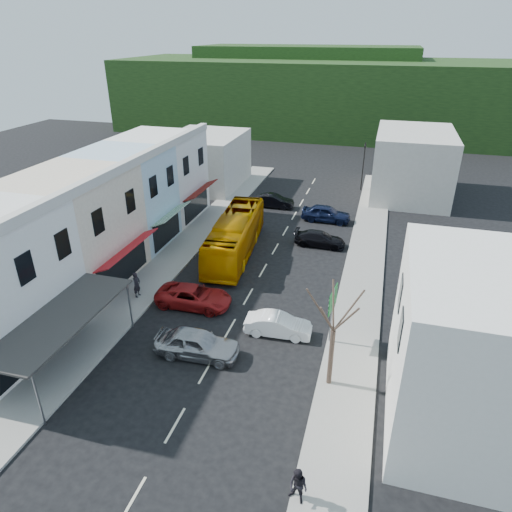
# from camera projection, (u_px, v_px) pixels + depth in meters

# --- Properties ---
(ground) EXTENTS (120.00, 120.00, 0.00)m
(ground) POSITION_uv_depth(u_px,v_px,m) (230.00, 329.00, 28.36)
(ground) COLOR black
(ground) RESTS_ON ground
(sidewalk_left) EXTENTS (3.00, 52.00, 0.15)m
(sidewalk_left) POSITION_uv_depth(u_px,v_px,m) (184.00, 247.00, 38.77)
(sidewalk_left) COLOR gray
(sidewalk_left) RESTS_ON ground
(sidewalk_right) EXTENTS (3.00, 52.00, 0.15)m
(sidewalk_right) POSITION_uv_depth(u_px,v_px,m) (364.00, 270.00, 35.11)
(sidewalk_right) COLOR gray
(sidewalk_right) RESTS_ON ground
(shopfront_row) EXTENTS (8.25, 30.00, 8.00)m
(shopfront_row) POSITION_uv_depth(u_px,v_px,m) (91.00, 220.00, 33.93)
(shopfront_row) COLOR silver
(shopfront_row) RESTS_ON ground
(right_building) EXTENTS (8.00, 9.00, 8.00)m
(right_building) POSITION_uv_depth(u_px,v_px,m) (491.00, 355.00, 19.84)
(right_building) COLOR silver
(right_building) RESTS_ON ground
(distant_block_left) EXTENTS (8.00, 10.00, 6.00)m
(distant_block_left) POSITION_uv_depth(u_px,v_px,m) (206.00, 160.00, 53.20)
(distant_block_left) COLOR #B7B2A8
(distant_block_left) RESTS_ON ground
(distant_block_right) EXTENTS (8.00, 12.00, 7.00)m
(distant_block_right) POSITION_uv_depth(u_px,v_px,m) (412.00, 164.00, 49.95)
(distant_block_right) COLOR #B7B2A8
(distant_block_right) RESTS_ON ground
(hillside) EXTENTS (80.00, 26.00, 14.00)m
(hillside) POSITION_uv_depth(u_px,v_px,m) (338.00, 91.00, 81.77)
(hillside) COLOR #193113
(hillside) RESTS_ON ground
(bus) EXTENTS (3.60, 11.79, 3.10)m
(bus) POSITION_uv_depth(u_px,v_px,m) (235.00, 236.00, 37.27)
(bus) COLOR #D48300
(bus) RESTS_ON ground
(car_silver) EXTENTS (4.47, 1.99, 1.40)m
(car_silver) POSITION_uv_depth(u_px,v_px,m) (197.00, 345.00, 25.77)
(car_silver) COLOR #A1A1A6
(car_silver) RESTS_ON ground
(car_white) EXTENTS (4.50, 2.06, 1.40)m
(car_white) POSITION_uv_depth(u_px,v_px,m) (278.00, 325.00, 27.57)
(car_white) COLOR white
(car_white) RESTS_ON ground
(car_red) EXTENTS (4.64, 1.99, 1.40)m
(car_red) POSITION_uv_depth(u_px,v_px,m) (194.00, 297.00, 30.46)
(car_red) COLOR maroon
(car_red) RESTS_ON ground
(car_black_near) EXTENTS (4.53, 1.92, 1.40)m
(car_black_near) POSITION_uv_depth(u_px,v_px,m) (320.00, 238.00, 38.97)
(car_black_near) COLOR black
(car_black_near) RESTS_ON ground
(car_navy_mid) EXTENTS (4.47, 1.97, 1.40)m
(car_navy_mid) POSITION_uv_depth(u_px,v_px,m) (326.00, 214.00, 43.98)
(car_navy_mid) COLOR black
(car_navy_mid) RESTS_ON ground
(car_black_far) EXTENTS (4.41, 1.83, 1.40)m
(car_black_far) POSITION_uv_depth(u_px,v_px,m) (274.00, 201.00, 47.46)
(car_black_far) COLOR black
(car_black_far) RESTS_ON ground
(pedestrian_left) EXTENTS (0.42, 0.61, 1.70)m
(pedestrian_left) POSITION_uv_depth(u_px,v_px,m) (137.00, 285.00, 31.20)
(pedestrian_left) COLOR black
(pedestrian_left) RESTS_ON sidewalk_left
(pedestrian_right) EXTENTS (0.81, 0.67, 1.70)m
(pedestrian_right) POSITION_uv_depth(u_px,v_px,m) (298.00, 486.00, 17.50)
(pedestrian_right) COLOR black
(pedestrian_right) RESTS_ON sidewalk_right
(direction_sign) EXTENTS (0.62, 1.74, 3.77)m
(direction_sign) POSITION_uv_depth(u_px,v_px,m) (332.00, 316.00, 26.26)
(direction_sign) COLOR #0D5D1D
(direction_sign) RESTS_ON ground
(street_tree) EXTENTS (3.33, 3.33, 6.87)m
(street_tree) POSITION_uv_depth(u_px,v_px,m) (333.00, 331.00, 22.41)
(street_tree) COLOR #33251D
(street_tree) RESTS_ON ground
(traffic_signal) EXTENTS (1.07, 1.35, 5.46)m
(traffic_signal) POSITION_uv_depth(u_px,v_px,m) (363.00, 167.00, 51.78)
(traffic_signal) COLOR black
(traffic_signal) RESTS_ON ground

